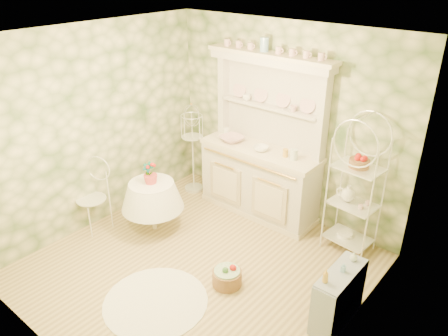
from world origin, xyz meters
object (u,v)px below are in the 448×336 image
Objects in this scene: kitchen_dresser at (261,139)px; birdcage_stand at (193,145)px; bakers_rack at (356,182)px; cafe_chair at (91,197)px; side_shelf at (339,295)px; round_table at (153,203)px; floor_basket at (227,277)px.

kitchen_dresser is 1.25m from birdcage_stand.
cafe_chair is at bearing -142.15° from bakers_rack.
kitchen_dresser is 2.38m from side_shelf.
cafe_chair is at bearing -129.37° from kitchen_dresser.
round_table is at bearing -72.88° from birdcage_stand.
side_shelf is at bearing -19.77° from birdcage_stand.
side_shelf is at bearing -13.45° from cafe_chair.
bakers_rack is 2.65m from round_table.
bakers_rack is at bearing 8.67° from cafe_chair.
kitchen_dresser reaches higher than floor_basket.
cafe_chair is (-1.48, -1.80, -0.67)m from kitchen_dresser.
cafe_chair is at bearing -142.20° from round_table.
kitchen_dresser reaches higher than round_table.
bakers_rack reaches higher than round_table.
birdcage_stand is (-0.36, 1.17, 0.37)m from round_table.
bakers_rack is at bearing 2.76° from birdcage_stand.
bakers_rack is 1.23× the size of birdcage_stand.
kitchen_dresser reaches higher than cafe_chair.
kitchen_dresser is 2.43m from cafe_chair.
bakers_rack is at bearing 30.13° from round_table.
round_table is at bearing 14.48° from cafe_chair.
kitchen_dresser reaches higher than bakers_rack.
floor_basket is at bearing -37.20° from birdcage_stand.
kitchen_dresser reaches higher than side_shelf.
round_table is 2.55× the size of floor_basket.
kitchen_dresser is 7.30× the size of floor_basket.
floor_basket is at bearing -110.07° from bakers_rack.
kitchen_dresser is at bearing 5.80° from birdcage_stand.
round_table is 0.52× the size of birdcage_stand.
side_shelf is 3.28m from birdcage_stand.
kitchen_dresser is at bearing 154.63° from side_shelf.
kitchen_dresser is 2.86× the size of round_table.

